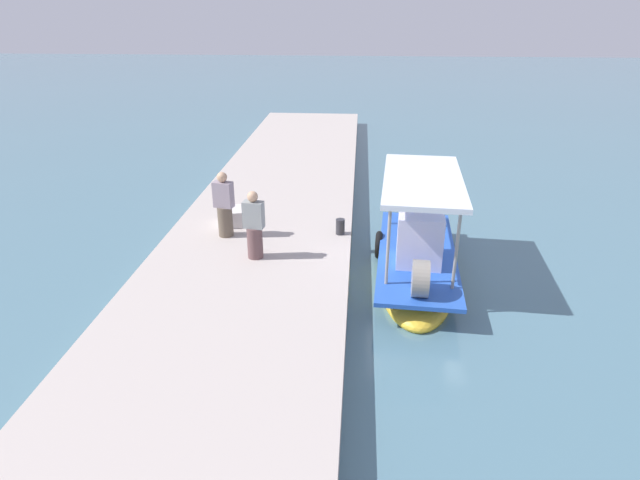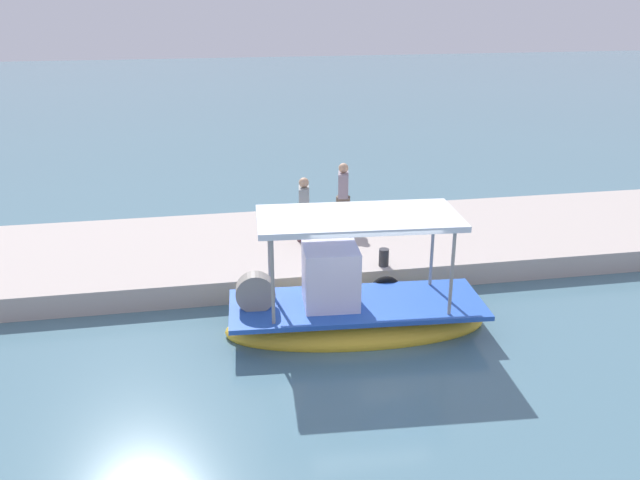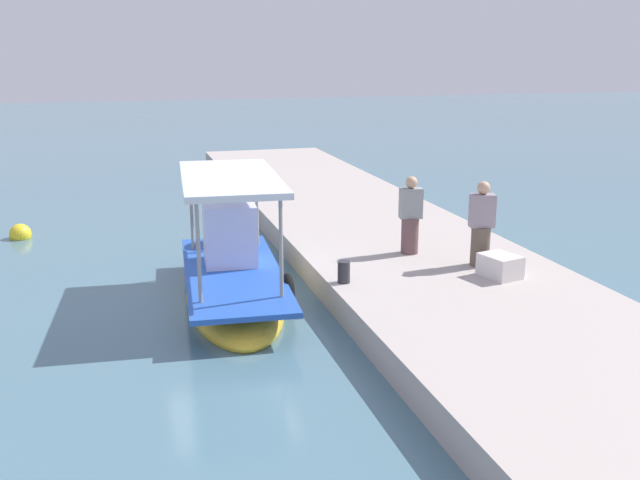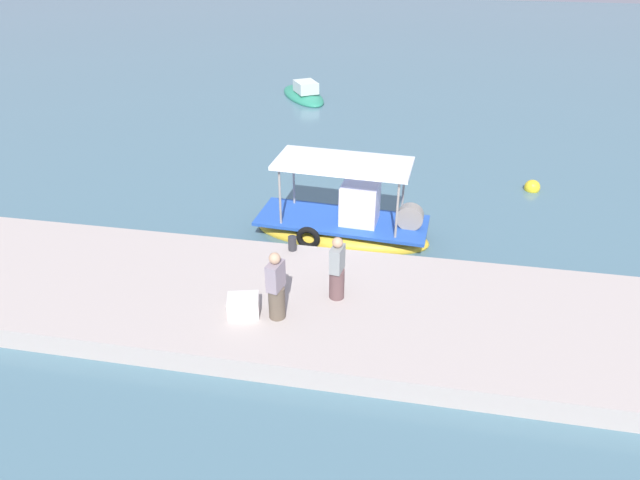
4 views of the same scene
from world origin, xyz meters
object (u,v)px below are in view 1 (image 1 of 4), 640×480
at_px(mooring_bollard, 340,227).
at_px(cargo_crate, 233,216).
at_px(fisherman_by_crate, 224,207).
at_px(main_fishing_boat, 416,260).
at_px(fisherman_near_bollard, 254,228).

relative_size(mooring_bollard, cargo_crate, 0.57).
distance_m(fisherman_by_crate, mooring_bollard, 3.12).
relative_size(main_fishing_boat, cargo_crate, 7.55).
bearing_deg(fisherman_by_crate, fisherman_near_bollard, 39.41).
xyz_separation_m(mooring_bollard, cargo_crate, (-0.50, -3.05, 0.01)).
bearing_deg(mooring_bollard, fisherman_near_bollard, -51.79).
height_order(fisherman_near_bollard, mooring_bollard, fisherman_near_bollard).
xyz_separation_m(main_fishing_boat, fisherman_by_crate, (-0.90, -4.99, 0.91)).
bearing_deg(main_fishing_boat, fisherman_near_bollard, -84.80).
bearing_deg(fisherman_by_crate, main_fishing_boat, 79.80).
bearing_deg(cargo_crate, main_fishing_boat, 70.98).
relative_size(fisherman_by_crate, mooring_bollard, 4.17).
xyz_separation_m(fisherman_near_bollard, cargo_crate, (-2.08, -1.04, -0.55)).
bearing_deg(cargo_crate, fisherman_by_crate, 0.36).
bearing_deg(fisherman_by_crate, cargo_crate, -179.64).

